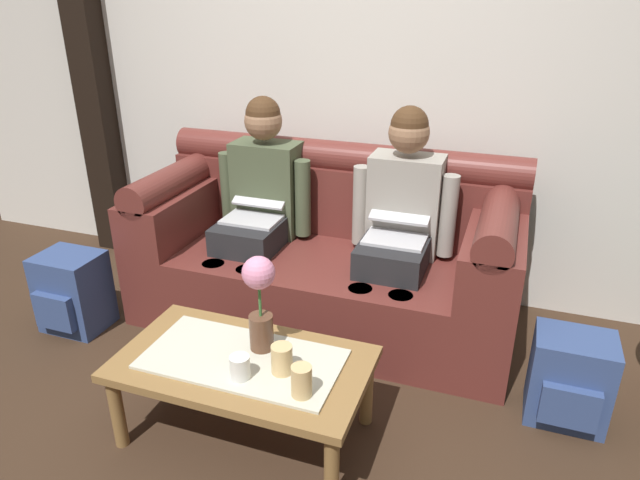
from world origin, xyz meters
The scene contains 13 objects.
ground_plane centered at (0.00, 0.00, 0.00)m, with size 14.00×14.00×0.00m, color #382619.
back_wall_patterned centered at (0.00, 1.70, 1.45)m, with size 6.00×0.12×2.90m, color silver.
timber_pillar centered at (-1.79, 1.58, 1.45)m, with size 0.20×0.20×2.90m, color black.
couch centered at (0.00, 1.17, 0.37)m, with size 2.07×0.88×0.96m.
person_left centered at (-0.41, 1.17, 0.66)m, with size 0.56×0.67×1.22m.
person_right centered at (0.41, 1.17, 0.66)m, with size 0.56×0.67×1.22m.
coffee_table centered at (0.00, 0.12, 0.33)m, with size 1.03×0.58×0.39m.
flower_vase centered at (0.05, 0.21, 0.63)m, with size 0.13×0.13×0.42m.
cup_near_left centered at (0.19, 0.09, 0.45)m, with size 0.08×0.08×0.12m, color #DBB77A.
cup_near_right centered at (0.05, 0.00, 0.44)m, with size 0.08×0.08×0.10m, color white.
cup_far_center centered at (0.31, -0.02, 0.45)m, with size 0.08×0.08×0.12m, color #DBB77A.
backpack_left centered at (-1.28, 0.55, 0.22)m, with size 0.34×0.32×0.44m.
backpack_right centered at (1.28, 0.68, 0.20)m, with size 0.33×0.30×0.41m.
Camera 1 is at (0.94, -1.58, 1.76)m, focal length 31.96 mm.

